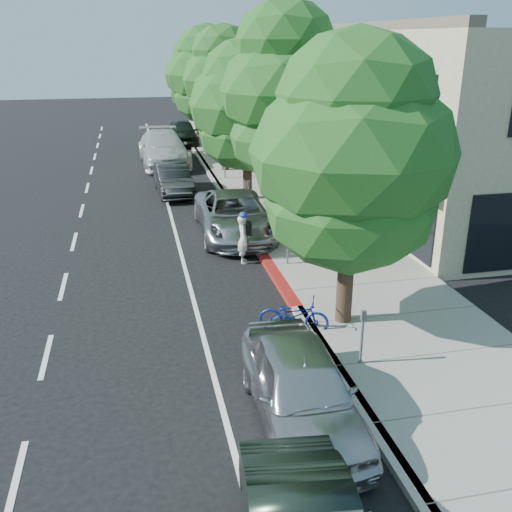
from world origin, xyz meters
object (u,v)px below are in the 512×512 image
object	(u,v)px
street_tree_2	(247,106)
white_pickup	(163,148)
street_tree_1	(285,95)
pedestrian	(277,180)
street_tree_4	(208,76)
dark_suv_far	(182,132)
dark_sedan	(173,179)
near_car_a	(301,388)
street_tree_3	(224,81)
silver_suv	(234,215)
street_tree_0	(353,157)
cyclist	(243,239)
street_tree_5	(197,76)
bicycle	(294,315)

from	to	relation	value
street_tree_2	white_pickup	distance (m)	9.78
street_tree_1	pedestrian	size ratio (longest dim) A/B	4.78
street_tree_4	dark_suv_far	size ratio (longest dim) A/B	1.64
street_tree_1	street_tree_2	bearing A→B (deg)	90.00
dark_sedan	near_car_a	size ratio (longest dim) A/B	0.94
street_tree_3	silver_suv	distance (m)	11.30
dark_sedan	dark_suv_far	xyz separation A→B (m)	(1.70, 13.38, 0.11)
near_car_a	street_tree_3	bearing A→B (deg)	85.59
street_tree_3	silver_suv	bearing A→B (deg)	-97.59
street_tree_1	silver_suv	xyz separation A→B (m)	(-1.40, 1.50, -4.32)
street_tree_0	dark_sedan	world-z (taller)	street_tree_0
cyclist	pedestrian	bearing A→B (deg)	-13.88
street_tree_4	dark_suv_far	xyz separation A→B (m)	(-1.40, 3.36, -3.84)
near_car_a	street_tree_5	bearing A→B (deg)	87.63
street_tree_4	silver_suv	xyz separation A→B (m)	(-1.40, -16.50, -3.87)
street_tree_1	cyclist	size ratio (longest dim) A/B	5.11
street_tree_1	street_tree_3	distance (m)	12.01
silver_suv	dark_suv_far	world-z (taller)	dark_suv_far
street_tree_0	dark_sedan	xyz separation A→B (m)	(-3.10, 13.97, -3.57)
silver_suv	pedestrian	size ratio (longest dim) A/B	3.28
dark_sedan	white_pickup	xyz separation A→B (m)	(0.00, 6.74, 0.24)
dark_sedan	white_pickup	bearing A→B (deg)	86.81
street_tree_4	near_car_a	bearing A→B (deg)	-94.46
street_tree_1	dark_suv_far	xyz separation A→B (m)	(-1.40, 21.36, -4.28)
dark_sedan	street_tree_0	bearing A→B (deg)	-80.68
cyclist	silver_suv	world-z (taller)	cyclist
street_tree_0	street_tree_2	bearing A→B (deg)	90.00
street_tree_0	street_tree_1	bearing A→B (deg)	90.00
street_tree_5	street_tree_0	bearing A→B (deg)	-90.00
street_tree_2	white_pickup	bearing A→B (deg)	109.58
street_tree_1	street_tree_4	world-z (taller)	street_tree_1
street_tree_5	near_car_a	world-z (taller)	street_tree_5
street_tree_5	near_car_a	size ratio (longest dim) A/B	1.62
near_car_a	street_tree_0	bearing A→B (deg)	59.81
street_tree_0	dark_suv_far	size ratio (longest dim) A/B	1.51
street_tree_1	dark_sedan	world-z (taller)	street_tree_1
white_pickup	dark_suv_far	world-z (taller)	white_pickup
street_tree_0	street_tree_5	bearing A→B (deg)	90.00
street_tree_3	dark_suv_far	bearing A→B (deg)	98.51
near_car_a	street_tree_1	bearing A→B (deg)	78.58
pedestrian	street_tree_2	bearing A→B (deg)	-18.98
pedestrian	dark_sedan	bearing A→B (deg)	-29.13
street_tree_2	street_tree_4	bearing A→B (deg)	90.00
street_tree_1	bicycle	distance (m)	7.73
dark_suv_far	street_tree_0	bearing A→B (deg)	-86.97
street_tree_4	white_pickup	distance (m)	5.85
street_tree_4	dark_suv_far	bearing A→B (deg)	112.65
street_tree_1	street_tree_2	size ratio (longest dim) A/B	1.16
dark_sedan	pedestrian	bearing A→B (deg)	-32.06
street_tree_0	near_car_a	size ratio (longest dim) A/B	1.61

